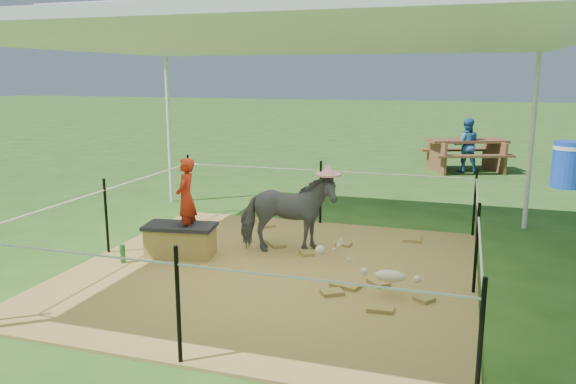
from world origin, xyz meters
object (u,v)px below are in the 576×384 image
(pony, at_px, (287,214))
(woman, at_px, (186,190))
(trash_barrel, at_px, (568,165))
(straw_bale, at_px, (181,242))
(picnic_table_near, at_px, (466,155))
(distant_person, at_px, (466,145))
(green_bottle, at_px, (123,254))
(foal, at_px, (390,273))

(pony, bearing_deg, woman, 97.15)
(pony, xyz_separation_m, trash_barrel, (4.14, 5.91, -0.07))
(straw_bale, distance_m, woman, 0.69)
(picnic_table_near, distance_m, distant_person, 0.30)
(distant_person, bearing_deg, trash_barrel, 138.42)
(green_bottle, bearing_deg, foal, -1.17)
(green_bottle, bearing_deg, distant_person, 64.60)
(pony, height_order, foal, pony)
(woman, height_order, green_bottle, woman)
(woman, bearing_deg, picnic_table_near, 148.81)
(foal, bearing_deg, distant_person, 83.97)
(woman, relative_size, distant_person, 0.77)
(trash_barrel, xyz_separation_m, distant_person, (-2.01, 1.34, 0.17))
(pony, bearing_deg, foal, -145.37)
(straw_bale, xyz_separation_m, distant_person, (3.37, 7.81, 0.43))
(foal, bearing_deg, green_bottle, 177.44)
(pony, bearing_deg, straw_bale, 95.30)
(straw_bale, height_order, green_bottle, straw_bale)
(trash_barrel, bearing_deg, straw_bale, -129.72)
(woman, distance_m, foal, 2.72)
(trash_barrel, bearing_deg, green_bottle, -130.57)
(woman, bearing_deg, pony, 107.24)
(green_bottle, bearing_deg, pony, 29.40)
(green_bottle, distance_m, picnic_table_near, 9.29)
(green_bottle, distance_m, distant_person, 9.16)
(green_bottle, relative_size, picnic_table_near, 0.13)
(picnic_table_near, height_order, distant_person, distant_person)
(woman, relative_size, foal, 1.13)
(foal, bearing_deg, trash_barrel, 67.63)
(pony, relative_size, foal, 1.38)
(pony, bearing_deg, distant_person, -35.33)
(straw_bale, relative_size, woman, 0.83)
(trash_barrel, distance_m, distant_person, 2.42)
(straw_bale, bearing_deg, pony, 24.24)
(pony, xyz_separation_m, picnic_table_near, (2.13, 7.41, -0.16))
(pony, distance_m, distant_person, 7.56)
(pony, xyz_separation_m, distant_person, (2.13, 7.25, 0.10))
(foal, distance_m, picnic_table_near, 8.51)
(foal, bearing_deg, picnic_table_near, 84.04)
(straw_bale, bearing_deg, trash_barrel, 50.28)
(green_bottle, bearing_deg, trash_barrel, 49.43)
(pony, xyz_separation_m, foal, (1.46, -1.07, -0.27))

